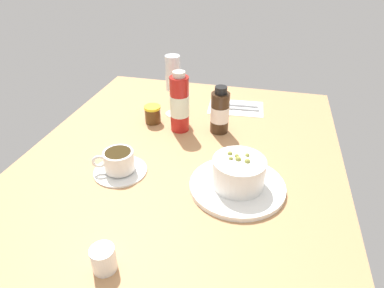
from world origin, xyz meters
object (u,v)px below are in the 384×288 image
creamer_jug (103,259)px  sauce_bottle_red (180,104)px  cutlery_setting (235,107)px  porridge_bowl (238,176)px  coffee_cup (119,163)px  jam_jar (153,114)px  wine_glass (173,76)px  sauce_bottle_brown (220,112)px

creamer_jug → sauce_bottle_red: bearing=0.3°
cutlery_setting → creamer_jug: creamer_jug is taller
porridge_bowl → coffee_cup: size_ratio=1.69×
jam_jar → wine_glass: bearing=-33.9°
porridge_bowl → coffee_cup: porridge_bowl is taller
coffee_cup → wine_glass: size_ratio=0.68×
wine_glass → sauce_bottle_red: (-9.48, -4.66, -4.51)cm
porridge_bowl → sauce_bottle_brown: (25.42, 8.68, 2.93)cm
cutlery_setting → jam_jar: bearing=124.8°
cutlery_setting → sauce_bottle_red: (-18.84, 14.31, 8.33)cm
porridge_bowl → coffee_cup: 29.44cm
cutlery_setting → creamer_jug: 71.76cm
cutlery_setting → sauce_bottle_red: bearing=142.8°
sauce_bottle_brown → cutlery_setting: bearing=-8.4°
coffee_cup → wine_glass: 35.68cm
jam_jar → sauce_bottle_brown: bearing=-91.4°
porridge_bowl → jam_jar: 39.65cm
creamer_jug → sauce_bottle_red: size_ratio=0.30×
sauce_bottle_brown → wine_glass: bearing=64.8°
cutlery_setting → creamer_jug: bearing=168.7°
cutlery_setting → porridge_bowl: bearing=-171.7°
porridge_bowl → jam_jar: porridge_bowl is taller
sauce_bottle_brown → sauce_bottle_red: (-1.74, 11.79, 2.14)cm
coffee_cup → wine_glass: bearing=-7.2°
porridge_bowl → creamer_jug: 34.39cm
wine_glass → sauce_bottle_brown: bearing=-115.2°
coffee_cup → creamer_jug: 28.67cm
cutlery_setting → creamer_jug: (-70.34, 14.02, 2.27)cm
coffee_cup → wine_glass: wine_glass is taller
coffee_cup → jam_jar: bearing=1.2°
creamer_jug → jam_jar: bearing=10.3°
porridge_bowl → wine_glass: bearing=37.2°
porridge_bowl → sauce_bottle_red: size_ratio=1.22×
sauce_bottle_red → jam_jar: bearing=76.5°
coffee_cup → sauce_bottle_red: size_ratio=0.72×
creamer_jug → porridge_bowl: bearing=-35.9°
cutlery_setting → wine_glass: bearing=116.3°
cutlery_setting → coffee_cup: size_ratio=1.46×
wine_glass → jam_jar: (-7.20, 4.84, -10.25)cm
coffee_cup → porridge_bowl: bearing=-88.7°
porridge_bowl → sauce_bottle_brown: size_ratio=1.56×
cutlery_setting → coffee_cup: (-43.20, 23.25, 2.36)cm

